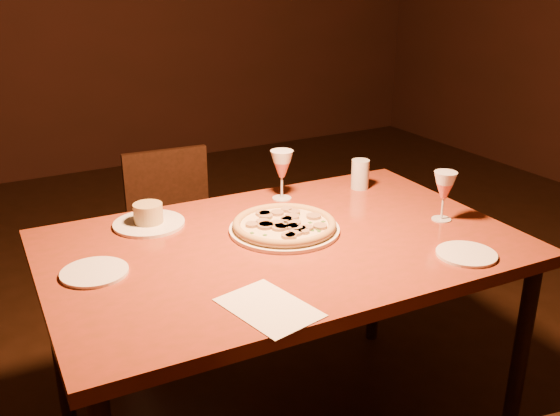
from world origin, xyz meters
TOP-DOWN VIEW (x-y plane):
  - dining_table at (-0.21, 0.07)m, footprint 1.45×0.97m
  - chair_far at (-0.23, 1.01)m, footprint 0.41×0.41m
  - pizza_plate at (-0.17, 0.13)m, footprint 0.35×0.35m
  - ramekin_saucer at (-0.53, 0.39)m, footprint 0.23×0.23m
  - wine_glass_far at (-0.03, 0.40)m, footprint 0.08×0.08m
  - wine_glass_right at (0.33, -0.04)m, footprint 0.08×0.08m
  - water_tumbler at (0.28, 0.35)m, footprint 0.07×0.07m
  - side_plate_left at (-0.77, 0.13)m, footprint 0.18×0.18m
  - side_plate_near at (0.21, -0.28)m, footprint 0.17×0.17m
  - menu_card at (-0.44, -0.26)m, footprint 0.21×0.28m

SIDE VIEW (x-z plane):
  - chair_far at x=-0.23m, z-range 0.05..0.84m
  - dining_table at x=-0.21m, z-range 0.31..1.07m
  - menu_card at x=-0.44m, z-range 0.76..0.76m
  - side_plate_near at x=0.21m, z-range 0.76..0.77m
  - side_plate_left at x=-0.77m, z-range 0.76..0.77m
  - pizza_plate at x=-0.17m, z-range 0.76..0.80m
  - ramekin_saucer at x=-0.53m, z-range 0.75..0.82m
  - water_tumbler at x=0.28m, z-range 0.76..0.87m
  - wine_glass_right at x=0.33m, z-range 0.76..0.93m
  - wine_glass_far at x=-0.03m, z-range 0.76..0.94m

